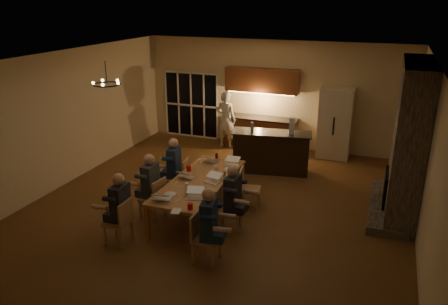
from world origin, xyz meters
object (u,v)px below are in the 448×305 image
chair_left_near (118,222)px  chandelier (107,84)px  standing_person (226,120)px  person_right_near (209,226)px  refrigerator (335,123)px  mug_front (187,185)px  dining_table (200,196)px  person_right_mid (233,199)px  laptop_e (211,157)px  mug_back (199,162)px  can_right (224,175)px  laptop_c (188,172)px  plate_far (229,169)px  chair_right_far (250,189)px  person_left_far (174,167)px  chair_left_far (178,177)px  can_silver (187,191)px  chair_right_near (207,238)px  plate_left (170,194)px  bar_island (271,152)px  laptop_d (212,177)px  bar_blender (292,126)px  laptop_f (231,161)px  chair_right_mid (229,209)px  redcup_near (190,206)px  plate_near (208,191)px  mug_mid (216,168)px  redcup_mid (189,168)px  person_left_near (121,208)px  bar_bottle (252,127)px  chair_left_mid (152,198)px  laptop_b (194,193)px  person_left_mid (151,185)px  laptop_a (162,193)px  can_cola (217,156)px

chair_left_near → chandelier: 2.68m
standing_person → person_right_near: bearing=116.6°
refrigerator → mug_front: bearing=-114.5°
dining_table → person_right_mid: size_ratio=2.05×
laptop_e → mug_front: size_ratio=3.20×
mug_back → can_right: can_right is taller
laptop_c → plate_far: laptop_c is taller
chair_right_far → person_left_far: person_left_far is taller
chair_left_far → laptop_e: (0.64, 0.49, 0.42)m
dining_table → standing_person: standing_person is taller
person_right_near → can_silver: 1.24m
chair_right_near → plate_left: (-1.08, 0.75, 0.31)m
bar_island → chair_right_near: (0.04, -4.41, -0.10)m
chair_right_far → mug_back: size_ratio=8.90×
laptop_d → bar_blender: size_ratio=0.76×
standing_person → mug_back: size_ratio=17.41×
chair_left_far → laptop_f: 1.30m
chair_right_mid → can_silver: bearing=102.1°
chair_right_mid → laptop_d: bearing=46.0°
mug_front → can_silver: (0.13, -0.26, 0.01)m
chair_right_near → person_left_far: person_left_far is taller
laptop_f → chair_left_near: bearing=-115.0°
redcup_near → plate_far: size_ratio=0.55×
dining_table → plate_near: size_ratio=10.51×
mug_mid → redcup_mid: size_ratio=0.83×
laptop_d → mug_mid: bearing=115.7°
person_left_near → chandelier: bearing=-145.0°
chair_left_near → chandelier: (-0.77, 1.12, 2.31)m
bar_bottle → chair_right_near: bearing=-82.9°
chair_right_far → person_left_near: size_ratio=0.64×
laptop_f → chair_left_mid: bearing=-126.3°
redcup_mid → can_right: (0.86, -0.06, 0.00)m
bar_island → mug_back: bearing=-131.0°
bar_island → person_left_far: size_ratio=1.47×
chair_left_far → person_left_near: (-0.07, -2.20, 0.24)m
chair_right_mid → person_right_mid: 0.26m
laptop_b → can_silver: size_ratio=2.67×
laptop_e → redcup_near: laptop_e is taller
mug_mid → person_right_mid: bearing=-54.4°
chair_left_near → plate_far: bearing=152.0°
chair_right_mid → person_left_mid: 1.74m
laptop_a → plate_far: size_ratio=1.45×
person_left_mid → mug_front: 0.82m
person_right_mid → mug_mid: bearing=37.6°
person_left_mid → can_silver: size_ratio=11.50×
chair_right_near → mug_front: (-0.92, 1.18, 0.36)m
mug_mid → redcup_mid: 0.60m
laptop_e → redcup_mid: laptop_e is taller
can_silver → can_cola: bearing=95.4°
chair_left_near → person_left_near: 0.26m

